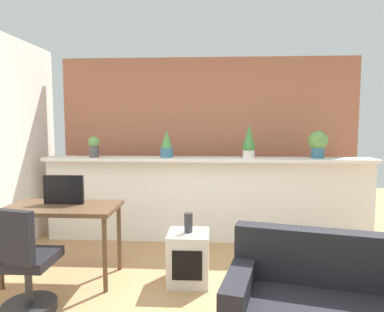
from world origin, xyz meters
TOP-DOWN VIEW (x-y plane):
  - divider_wall at (0.00, 2.00)m, footprint 4.26×0.16m
  - plant_shelf at (0.00, 1.96)m, footprint 4.26×0.37m
  - brick_wall_behind at (0.00, 2.60)m, footprint 4.26×0.10m
  - potted_plant_0 at (-1.48, 1.92)m, footprint 0.14×0.14m
  - potted_plant_1 at (-0.53, 1.98)m, footprint 0.16×0.16m
  - potted_plant_2 at (0.53, 1.93)m, footprint 0.16×0.16m
  - potted_plant_3 at (1.41, 1.99)m, footprint 0.25×0.25m
  - desk at (-1.42, 0.77)m, footprint 1.10×0.60m
  - tv_monitor at (-1.43, 0.85)m, footprint 0.41×0.04m
  - office_chair at (-1.47, 0.10)m, footprint 0.48×0.49m
  - side_cube_shelf at (-0.16, 0.77)m, footprint 0.40×0.41m
  - vase_on_shelf at (-0.16, 0.78)m, footprint 0.08×0.08m

SIDE VIEW (x-z plane):
  - side_cube_shelf at x=-0.16m, z-range 0.00..0.50m
  - office_chair at x=-1.47m, z-range -0.07..0.84m
  - divider_wall at x=0.00m, z-range 0.00..1.08m
  - vase_on_shelf at x=-0.16m, z-range 0.50..0.69m
  - desk at x=-1.42m, z-range 0.29..1.04m
  - tv_monitor at x=-1.43m, z-range 0.75..1.04m
  - plant_shelf at x=0.00m, z-range 1.08..1.12m
  - brick_wall_behind at x=0.00m, z-range 0.00..2.50m
  - potted_plant_0 at x=-1.48m, z-range 1.13..1.40m
  - potted_plant_1 at x=-0.53m, z-range 1.11..1.47m
  - potted_plant_2 at x=0.53m, z-range 1.10..1.52m
  - potted_plant_3 at x=1.41m, z-range 1.14..1.49m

